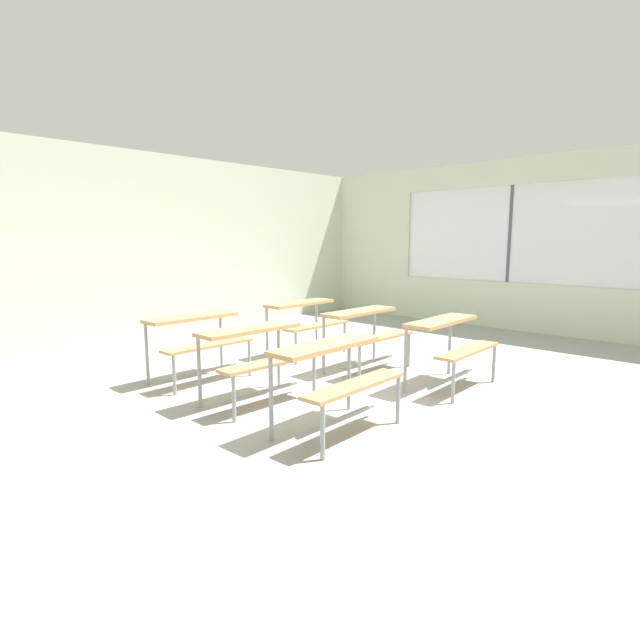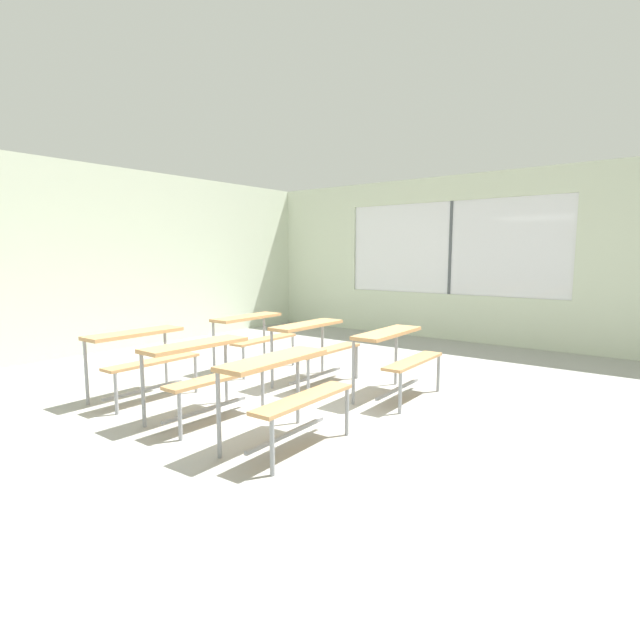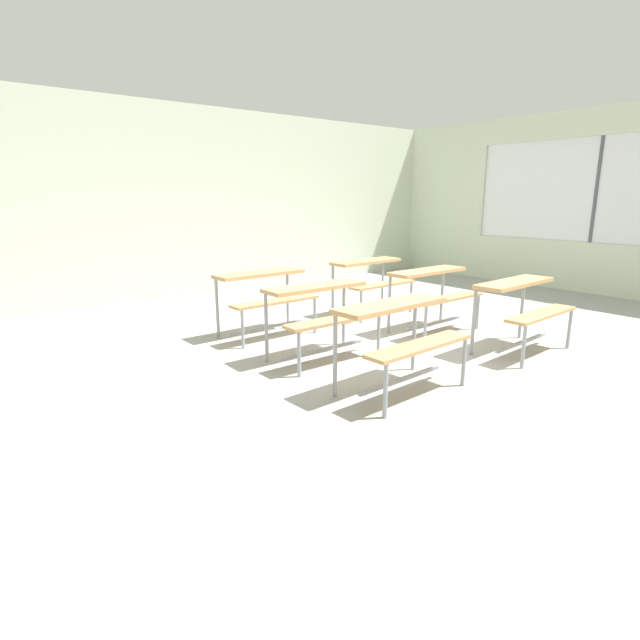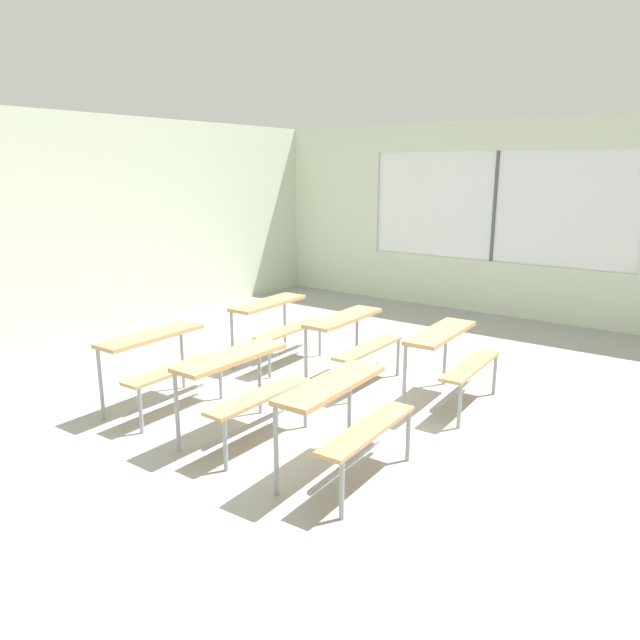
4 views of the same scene
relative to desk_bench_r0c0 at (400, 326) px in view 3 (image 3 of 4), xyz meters
name	(u,v)px [view 3 (image 3 of 4)]	position (x,y,z in m)	size (l,w,h in m)	color
ground	(409,357)	(0.81, 0.59, -0.59)	(10.00, 9.00, 0.05)	#9E9E99
wall_back	(208,203)	(0.81, 5.09, 0.94)	(10.00, 0.12, 3.00)	beige
wall_right	(637,207)	(5.81, 0.46, 0.88)	(0.12, 9.00, 3.00)	beige
desk_bench_r0c0	(400,326)	(0.00, 0.00, 0.00)	(1.12, 0.63, 0.74)	tan
desk_bench_r0c1	(523,299)	(1.82, -0.03, 0.00)	(1.13, 0.64, 0.74)	tan
desk_bench_r1c0	(322,304)	(0.03, 1.07, 0.00)	(1.10, 0.60, 0.74)	tan
desk_bench_r1c1	(434,285)	(1.75, 1.07, 0.00)	(1.11, 0.61, 0.74)	tan
desk_bench_r2c0	(265,288)	(0.06, 2.18, 0.00)	(1.11, 0.62, 0.74)	tan
desk_bench_r2c1	(372,274)	(1.82, 2.21, 0.00)	(1.12, 0.63, 0.74)	tan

